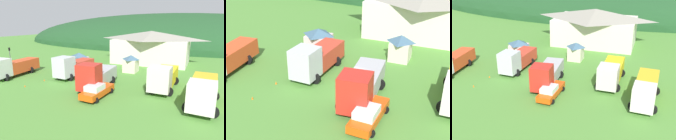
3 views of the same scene
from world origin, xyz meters
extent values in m
plane|color=#518C38|center=(0.00, 0.00, 0.00)|extent=(200.00, 200.00, 0.00)
cube|color=silver|center=(3.61, 19.67, 2.50)|extent=(15.10, 9.31, 5.01)
cube|color=beige|center=(2.57, 9.90, 1.10)|extent=(2.24, 2.47, 2.20)
pyramid|color=#42667F|center=(2.57, 9.90, 2.59)|extent=(2.42, 2.67, 0.77)
cube|color=beige|center=(-6.97, 8.17, 1.12)|extent=(2.71, 2.57, 2.24)
pyramid|color=#42667F|center=(-6.97, 8.17, 2.63)|extent=(2.93, 2.78, 0.78)
cube|color=#E04C23|center=(-13.61, 0.91, 1.46)|extent=(2.83, 6.20, 1.82)
cylinder|color=black|center=(-12.69, 1.90, 0.55)|extent=(1.10, 0.30, 1.10)
cylinder|color=black|center=(-14.69, 1.72, 0.55)|extent=(1.10, 0.30, 1.10)
cube|color=silver|center=(-4.74, 0.84, 2.03)|extent=(2.51, 2.69, 2.96)
cube|color=black|center=(-4.75, 0.71, 2.68)|extent=(1.37, 2.12, 0.95)
cube|color=red|center=(-4.57, 4.73, 1.47)|extent=(2.62, 5.30, 1.85)
cylinder|color=black|center=(-3.70, 0.79, 0.55)|extent=(1.10, 0.30, 1.10)
cylinder|color=black|center=(-5.79, 0.88, 0.55)|extent=(1.10, 0.30, 1.10)
cylinder|color=black|center=(-3.49, 5.46, 0.55)|extent=(1.10, 0.30, 1.10)
cylinder|color=black|center=(-5.58, 5.55, 0.55)|extent=(1.10, 0.30, 1.10)
cube|color=red|center=(1.78, -2.77, 2.12)|extent=(2.73, 2.57, 3.14)
cube|color=black|center=(1.79, -2.89, 2.81)|extent=(1.52, 1.99, 1.00)
cube|color=#B2B2B7|center=(1.41, 1.21, 1.41)|extent=(3.04, 5.88, 1.71)
cylinder|color=black|center=(2.89, -2.67, 0.55)|extent=(1.10, 0.30, 1.10)
cylinder|color=black|center=(0.67, -2.88, 0.55)|extent=(1.10, 0.30, 1.10)
cylinder|color=black|center=(2.43, 2.16, 0.55)|extent=(1.10, 0.30, 1.10)
cylinder|color=black|center=(0.22, 1.96, 0.55)|extent=(1.10, 0.30, 1.10)
cylinder|color=black|center=(8.43, 0.42, 0.55)|extent=(1.10, 0.30, 1.10)
cylinder|color=black|center=(8.45, 5.39, 0.55)|extent=(1.10, 0.30, 1.10)
cube|color=#E44E0F|center=(3.20, -3.29, 0.69)|extent=(1.97, 5.22, 0.70)
cube|color=silver|center=(3.18, -3.91, 1.35)|extent=(1.73, 2.12, 0.62)
cylinder|color=black|center=(3.93, -5.07, 0.34)|extent=(0.68, 0.24, 0.68)
cylinder|color=black|center=(2.36, -5.02, 0.34)|extent=(0.68, 0.24, 0.68)
cylinder|color=black|center=(4.04, -1.57, 0.34)|extent=(0.68, 0.24, 0.68)
cylinder|color=black|center=(2.48, -1.51, 0.34)|extent=(0.68, 0.24, 0.68)
cone|color=orange|center=(-7.55, -4.12, 0.00)|extent=(0.36, 0.36, 0.56)
cone|color=orange|center=(-7.20, -0.84, 0.00)|extent=(0.36, 0.36, 0.57)
camera|label=1|loc=(13.96, -22.64, 8.45)|focal=32.19mm
camera|label=2|loc=(9.11, -23.13, 14.56)|focal=49.79mm
camera|label=3|loc=(14.09, -31.29, 16.44)|focal=43.88mm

